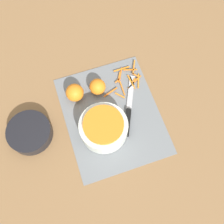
# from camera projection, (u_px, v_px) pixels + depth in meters

# --- Properties ---
(ground_plane) EXTENTS (4.00, 4.00, 0.00)m
(ground_plane) POSITION_uv_depth(u_px,v_px,m) (112.00, 115.00, 1.06)
(ground_plane) COLOR olive
(cutting_board) EXTENTS (0.46, 0.37, 0.01)m
(cutting_board) POSITION_uv_depth(u_px,v_px,m) (112.00, 115.00, 1.06)
(cutting_board) COLOR slate
(cutting_board) RESTS_ON ground_plane
(bowl_speckled) EXTENTS (0.18, 0.18, 0.09)m
(bowl_speckled) POSITION_uv_depth(u_px,v_px,m) (104.00, 128.00, 0.99)
(bowl_speckled) COLOR silver
(bowl_speckled) RESTS_ON cutting_board
(bowl_dark) EXTENTS (0.17, 0.17, 0.05)m
(bowl_dark) POSITION_uv_depth(u_px,v_px,m) (30.00, 133.00, 1.01)
(bowl_dark) COLOR black
(bowl_dark) RESTS_ON ground_plane
(knife) EXTENTS (0.25, 0.14, 0.02)m
(knife) POSITION_uv_depth(u_px,v_px,m) (128.00, 115.00, 1.05)
(knife) COLOR black
(knife) RESTS_ON cutting_board
(orange_left) EXTENTS (0.07, 0.07, 0.07)m
(orange_left) POSITION_uv_depth(u_px,v_px,m) (75.00, 93.00, 1.05)
(orange_left) COLOR orange
(orange_left) RESTS_ON cutting_board
(orange_right) EXTENTS (0.07, 0.07, 0.07)m
(orange_right) POSITION_uv_depth(u_px,v_px,m) (98.00, 87.00, 1.07)
(orange_right) COLOR orange
(orange_right) RESTS_ON cutting_board
(peel_pile) EXTENTS (0.16, 0.18, 0.01)m
(peel_pile) POSITION_uv_depth(u_px,v_px,m) (127.00, 79.00, 1.11)
(peel_pile) COLOR orange
(peel_pile) RESTS_ON cutting_board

